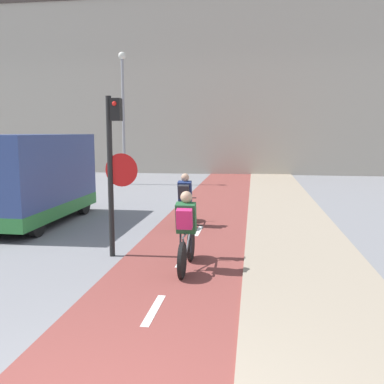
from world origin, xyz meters
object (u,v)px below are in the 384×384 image
Objects in this scene: cyclist_near at (186,233)px; cyclist_far at (185,201)px; van at (30,180)px; traffic_light_pole at (114,159)px; street_lamp_far at (123,104)px.

cyclist_far is at bearing 99.49° from cyclist_near.
van is at bearing -177.08° from cyclist_far.
cyclist_near is 1.03× the size of cyclist_far.
traffic_light_pole is 1.97× the size of cyclist_far.
traffic_light_pole reaches higher than cyclist_near.
cyclist_near is at bearing -35.16° from van.
cyclist_near is 6.10m from van.
traffic_light_pole is 0.71× the size of van.
traffic_light_pole is at bearing -39.75° from van.
traffic_light_pole is at bearing -73.72° from street_lamp_far.
traffic_light_pole is 2.16m from cyclist_near.
van is at bearing -89.21° from street_lamp_far.
street_lamp_far is (-3.52, 12.05, 1.90)m from traffic_light_pole.
traffic_light_pole reaches higher than cyclist_far.
traffic_light_pole is 4.48m from van.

